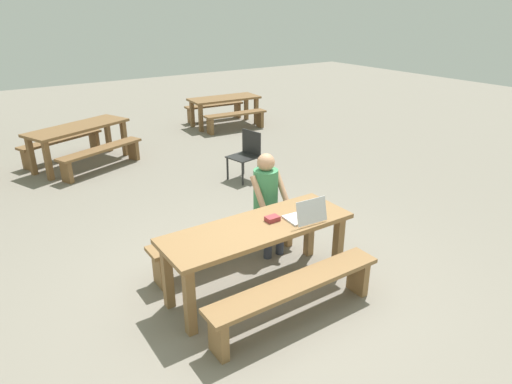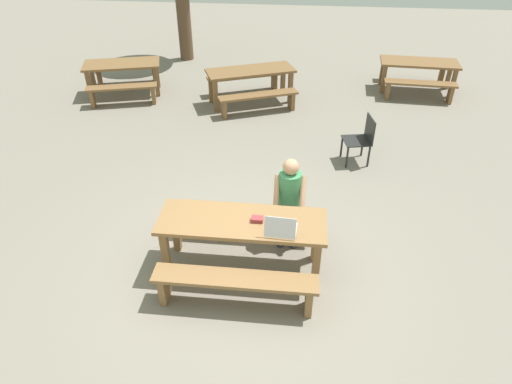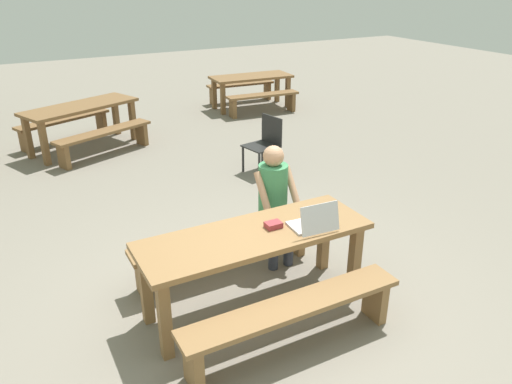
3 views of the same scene
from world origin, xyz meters
The scene contains 14 objects.
ground_plane centered at (0.00, 0.00, 0.00)m, with size 30.00×30.00×0.00m, color gray.
picnic_table_front centered at (0.00, 0.00, 0.64)m, with size 2.03×0.69×0.76m.
bench_near centered at (0.00, -0.64, 0.34)m, with size 1.89×0.30×0.44m.
bench_far centered at (0.00, 0.64, 0.34)m, with size 1.89×0.30×0.44m.
laptop centered at (0.48, -0.18, 0.82)m, with size 0.38×0.34×0.27m.
small_pouch centered at (0.19, 0.01, 0.78)m, with size 0.14×0.10×0.05m.
person_seated centered at (0.55, 0.60, 0.73)m, with size 0.40×0.40×1.26m.
plastic_chair centered at (1.70, 2.86, 0.45)m, with size 0.52×0.52×0.84m.
picnic_table_mid centered at (3.28, 6.33, 0.59)m, with size 1.78×0.83×0.70m.
bench_mid_south centered at (3.25, 5.73, 0.32)m, with size 1.58×0.40×0.43m.
bench_mid_north centered at (3.32, 6.92, 0.32)m, with size 1.58×0.40×0.43m.
picnic_table_rear centered at (-0.50, 5.25, 0.63)m, with size 2.01×1.37×0.75m.
bench_rear_south centered at (-0.27, 4.70, 0.32)m, with size 1.68×0.93×0.43m.
bench_rear_north centered at (-0.73, 5.79, 0.32)m, with size 1.68×0.93×0.43m.
Camera 1 is at (-2.29, -3.36, 2.84)m, focal length 31.40 mm.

